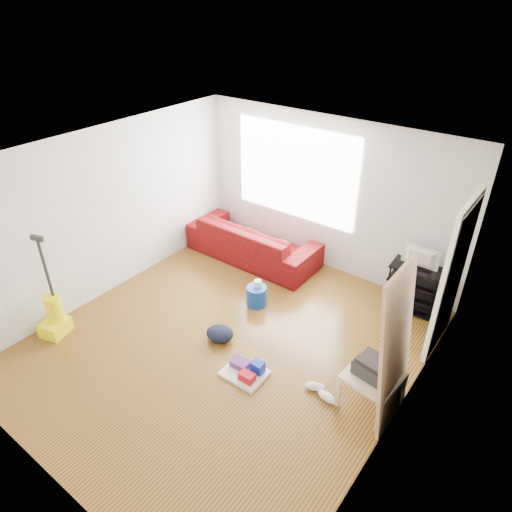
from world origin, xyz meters
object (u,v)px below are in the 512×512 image
Objects in this scene: sofa at (253,257)px; cleaning_tray at (246,371)px; side_table at (372,380)px; backpack at (220,339)px; bucket at (257,304)px; vacuum at (54,316)px; tv_stand at (413,287)px.

sofa is 4.35× the size of cleaning_tray.
backpack is at bearing -174.75° from side_table.
cleaning_tray reaches higher than bucket.
cleaning_tray is at bearing 3.67° from vacuum.
backpack is 0.25× the size of vacuum.
sofa is 1.56× the size of vacuum.
vacuum is at bearing -160.41° from side_table.
bucket is 0.93m from backpack.
side_table is 1.66× the size of backpack.
vacuum is (-1.80, -2.14, 0.27)m from bucket.
sofa is at bearing 125.59° from cleaning_tray.
side_table reaches higher than cleaning_tray.
side_table is at bearing -18.96° from bucket.
bucket is 0.20× the size of vacuum.
cleaning_tray is at bearing -58.26° from bucket.
side_table is at bearing 18.97° from cleaning_tray.
side_table is 1.51m from cleaning_tray.
bucket is at bearing 161.04° from side_table.
cleaning_tray is (-1.39, -0.48, -0.33)m from side_table.
tv_stand is at bearing 98.37° from side_table.
cleaning_tray is at bearing 125.59° from sofa.
cleaning_tray is 2.73m from vacuum.
backpack is (-1.77, -2.23, -0.36)m from tv_stand.
bucket is 0.81× the size of backpack.
sofa is 1.34m from bucket.
sofa is at bearing 129.70° from bucket.
tv_stand reaches higher than side_table.
tv_stand is 2.87m from backpack.
tv_stand is (2.70, 0.27, 0.36)m from sofa.
tv_stand is at bearing 27.07° from vacuum.
vacuum reaches higher than side_table.
tv_stand reaches higher than backpack.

